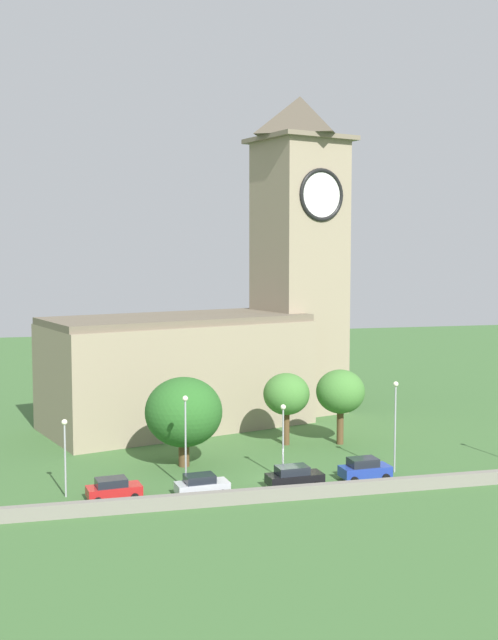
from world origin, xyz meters
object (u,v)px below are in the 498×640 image
(church, at_px, (227,323))
(car_black, at_px, (294,477))
(tree_by_tower, at_px, (340,392))
(tree_riverside_west, at_px, (184,412))
(car_red, at_px, (113,489))
(streetlamp_east_mid, at_px, (395,413))
(streetlamp_west_mid, at_px, (185,427))
(car_silver, at_px, (201,485))
(car_blue, at_px, (365,469))
(streetlamp_central, at_px, (283,428))
(tree_churchyard, at_px, (286,395))
(streetlamp_west_end, at_px, (65,444))

(church, height_order, car_black, church)
(tree_by_tower, xyz_separation_m, tree_riverside_west, (-15.83, -4.15, -0.33))
(car_red, distance_m, streetlamp_east_mid, 23.90)
(car_black, height_order, streetlamp_west_mid, streetlamp_west_mid)
(car_silver, xyz_separation_m, tree_by_tower, (15.91, 12.68, 4.22))
(car_blue, bearing_deg, church, 102.73)
(tree_by_tower, bearing_deg, car_blue, -101.21)
(streetlamp_east_mid, bearing_deg, church, 110.89)
(church, relative_size, tree_by_tower, 4.96)
(car_silver, relative_size, car_blue, 0.99)
(streetlamp_central, xyz_separation_m, tree_by_tower, (8.64, 9.87, 0.87))
(car_black, distance_m, streetlamp_east_mid, 10.57)
(streetlamp_west_mid, relative_size, tree_churchyard, 1.07)
(streetlamp_central, height_order, tree_by_tower, tree_by_tower)
(car_black, xyz_separation_m, streetlamp_west_mid, (-8.29, 1.76, 4.00))
(church, height_order, car_silver, church)
(car_red, bearing_deg, tree_by_tower, 28.11)
(car_blue, bearing_deg, streetlamp_central, 162.26)
(streetlamp_west_end, relative_size, tree_by_tower, 0.83)
(streetlamp_west_mid, bearing_deg, tree_by_tower, 32.40)
(church, xyz_separation_m, streetlamp_central, (-0.55, -23.36, -6.48))
(tree_by_tower, bearing_deg, streetlamp_west_mid, -147.60)
(streetlamp_west_mid, bearing_deg, car_silver, -67.22)
(car_red, distance_m, car_silver, 6.59)
(car_red, xyz_separation_m, streetlamp_west_end, (-3.43, 1.50, 3.24))
(car_blue, relative_size, streetlamp_west_end, 0.70)
(car_silver, distance_m, streetlamp_central, 8.49)
(car_blue, distance_m, tree_riverside_west, 15.99)
(streetlamp_central, bearing_deg, church, 88.64)
(streetlamp_west_mid, bearing_deg, tree_churchyard, 44.88)
(car_red, height_order, streetlamp_west_mid, streetlamp_west_mid)
(car_red, bearing_deg, tree_churchyard, 36.78)
(streetlamp_east_mid, bearing_deg, tree_churchyard, 118.32)
(streetlamp_west_end, distance_m, streetlamp_east_mid, 26.91)
(streetlamp_central, bearing_deg, tree_riverside_west, 141.50)
(streetlamp_west_mid, bearing_deg, car_red, -166.55)
(car_red, distance_m, tree_by_tower, 25.82)
(car_blue, bearing_deg, tree_churchyard, 101.99)
(streetlamp_west_end, bearing_deg, streetlamp_west_mid, -0.88)
(streetlamp_west_mid, distance_m, tree_by_tower, 19.86)
(tree_churchyard, bearing_deg, tree_riverside_west, -154.43)
(streetlamp_west_end, bearing_deg, tree_by_tower, 22.06)
(streetlamp_east_mid, height_order, tree_by_tower, streetlamp_east_mid)
(streetlamp_west_end, bearing_deg, church, 53.40)
(car_blue, xyz_separation_m, streetlamp_west_mid, (-14.41, 1.24, 3.96))
(tree_by_tower, bearing_deg, car_red, -151.89)
(tree_churchyard, distance_m, tree_by_tower, 5.19)
(car_red, height_order, tree_by_tower, tree_by_tower)
(tree_churchyard, bearing_deg, church, 103.50)
(car_red, relative_size, streetlamp_west_end, 0.71)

